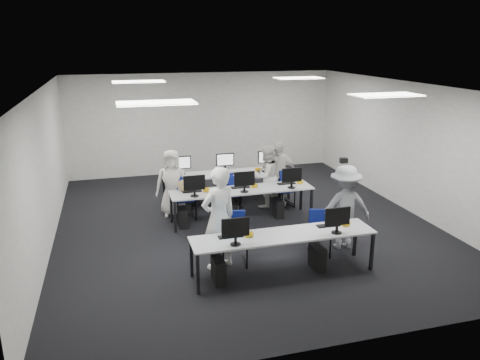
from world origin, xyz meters
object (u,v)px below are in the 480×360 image
object	(u,v)px
chair_7	(282,192)
student_2	(172,183)
student_1	(266,177)
chair_2	(185,206)
chair_3	(228,201)
student_3	(278,173)
chair_5	(182,200)
photographer	(344,207)
desk_mid	(242,192)
student_0	(219,218)
chair_6	(232,196)
chair_1	(319,241)
chair_0	(234,248)
chair_4	(283,196)
desk_front	(284,237)

from	to	relation	value
chair_7	student_2	size ratio (longest dim) A/B	0.59
chair_7	student_1	xyz separation A→B (m)	(-0.45, -0.11, 0.48)
chair_2	chair_3	distance (m)	1.03
student_2	student_3	distance (m)	2.58
chair_5	student_1	distance (m)	2.08
chair_7	photographer	distance (m)	2.81
desk_mid	student_1	size ratio (longest dim) A/B	2.10
chair_7	student_2	xyz separation A→B (m)	(-2.71, -0.07, 0.48)
chair_3	student_0	world-z (taller)	student_0
chair_2	chair_7	bearing A→B (deg)	8.93
chair_6	student_2	bearing A→B (deg)	178.60
chair_1	chair_7	distance (m)	2.90
student_1	chair_2	bearing A→B (deg)	-16.52
chair_3	student_3	bearing A→B (deg)	-1.50
chair_0	student_0	size ratio (longest dim) A/B	0.51
chair_5	chair_4	bearing A→B (deg)	10.16
chair_6	chair_7	xyz separation A→B (m)	(1.24, -0.09, 0.02)
chair_3	student_3	distance (m)	1.42
chair_7	chair_6	bearing A→B (deg)	160.30
chair_6	photographer	distance (m)	3.25
desk_front	chair_0	world-z (taller)	chair_0
chair_4	chair_6	xyz separation A→B (m)	(-1.20, 0.32, 0.00)
chair_0	student_2	xyz separation A→B (m)	(-0.73, 2.77, 0.47)
chair_0	chair_6	xyz separation A→B (m)	(0.74, 2.93, -0.03)
chair_6	student_2	world-z (taller)	student_2
photographer	chair_7	bearing A→B (deg)	-78.72
desk_front	chair_0	size ratio (longest dim) A/B	3.39
chair_2	chair_4	size ratio (longest dim) A/B	1.10
student_1	desk_mid	bearing A→B (deg)	19.32
student_2	student_3	xyz separation A→B (m)	(2.58, 0.01, 0.03)
chair_1	chair_4	bearing A→B (deg)	102.59
chair_6	chair_4	bearing A→B (deg)	-22.55
chair_7	chair_1	bearing A→B (deg)	-111.82
chair_6	student_2	distance (m)	1.56
chair_5	chair_7	xyz separation A→B (m)	(2.47, -0.09, -0.00)
chair_3	chair_7	xyz separation A→B (m)	(1.43, 0.26, 0.01)
desk_front	student_3	world-z (taller)	student_3
desk_mid	chair_3	world-z (taller)	chair_3
student_2	photographer	bearing A→B (deg)	-30.16
desk_mid	chair_1	xyz separation A→B (m)	(0.94, -2.04, -0.42)
desk_front	chair_2	distance (m)	3.36
chair_2	photographer	world-z (taller)	photographer
chair_3	photographer	world-z (taller)	photographer
chair_6	student_0	size ratio (longest dim) A/B	0.45
chair_1	chair_3	xyz separation A→B (m)	(-1.12, 2.62, 0.02)
chair_6	student_3	bearing A→B (deg)	-15.80
desk_front	chair_6	size ratio (longest dim) A/B	3.84
chair_1	chair_4	xyz separation A→B (m)	(0.28, 2.66, 0.00)
chair_4	desk_mid	bearing A→B (deg)	-167.86
chair_5	chair_7	bearing A→B (deg)	15.50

